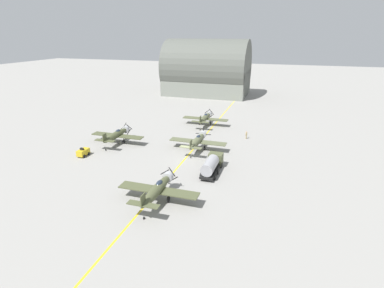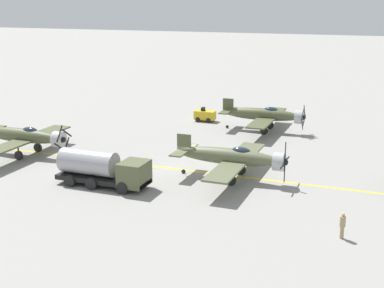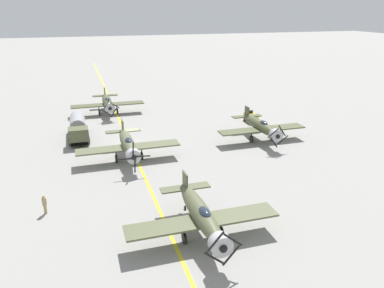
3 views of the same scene
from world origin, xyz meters
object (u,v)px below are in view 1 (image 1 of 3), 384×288
(tow_tractor, at_px, (83,152))
(ground_crew_walking, at_px, (246,135))
(hangar, at_px, (207,72))
(airplane_mid_left, at_px, (116,135))
(airplane_near_center, at_px, (157,189))
(airplane_mid_center, at_px, (197,141))
(fuel_tanker, at_px, (212,164))
(airplane_far_center, at_px, (205,118))

(tow_tractor, distance_m, ground_crew_walking, 35.70)
(hangar, bearing_deg, airplane_mid_left, -93.88)
(airplane_near_center, xyz_separation_m, airplane_mid_center, (-0.40, 21.46, 0.00))
(tow_tractor, xyz_separation_m, hangar, (6.80, 70.05, 7.87))
(airplane_near_center, relative_size, tow_tractor, 4.62)
(ground_crew_walking, bearing_deg, airplane_near_center, -104.85)
(airplane_mid_center, xyz_separation_m, ground_crew_walking, (8.79, 10.16, -1.04))
(fuel_tanker, bearing_deg, airplane_near_center, -113.16)
(airplane_mid_center, bearing_deg, ground_crew_walking, 58.53)
(airplane_mid_center, height_order, airplane_mid_left, airplane_mid_center)
(airplane_far_center, xyz_separation_m, fuel_tanker, (8.63, -27.28, -0.50))
(airplane_mid_center, height_order, fuel_tanker, airplane_mid_center)
(airplane_near_center, distance_m, fuel_tanker, 12.91)
(airplane_mid_left, bearing_deg, tow_tractor, -123.51)
(airplane_mid_center, bearing_deg, airplane_far_center, 109.48)
(fuel_tanker, bearing_deg, airplane_mid_left, 161.19)
(airplane_near_center, relative_size, airplane_far_center, 1.00)
(airplane_mid_center, bearing_deg, airplane_near_center, -79.54)
(airplane_mid_center, distance_m, airplane_mid_left, 18.15)
(tow_tractor, height_order, hangar, hangar)
(airplane_far_center, xyz_separation_m, tow_tractor, (-17.54, -27.65, -1.22))
(airplane_mid_center, bearing_deg, hangar, 112.40)
(tow_tractor, bearing_deg, airplane_mid_left, 72.69)
(airplane_mid_left, height_order, fuel_tanker, airplane_mid_left)
(airplane_mid_left, distance_m, hangar, 62.16)
(airplane_mid_left, bearing_deg, hangar, 69.93)
(airplane_near_center, height_order, tow_tractor, airplane_near_center)
(airplane_mid_center, relative_size, airplane_mid_left, 1.00)
(airplane_near_center, xyz_separation_m, airplane_mid_left, (-18.48, 19.88, 0.00))
(fuel_tanker, height_order, ground_crew_walking, fuel_tanker)
(airplane_far_center, height_order, airplane_mid_left, same)
(fuel_tanker, xyz_separation_m, ground_crew_walking, (3.31, 19.76, -0.54))
(airplane_mid_left, xyz_separation_m, hangar, (4.18, 61.66, 6.65))
(hangar, bearing_deg, airplane_far_center, -75.78)
(airplane_near_center, height_order, airplane_mid_left, same)
(airplane_far_center, distance_m, hangar, 44.24)
(airplane_far_center, bearing_deg, airplane_near_center, -85.23)
(airplane_mid_left, bearing_deg, ground_crew_walking, 7.41)
(ground_crew_walking, bearing_deg, airplane_mid_center, -130.85)
(fuel_tanker, xyz_separation_m, tow_tractor, (-26.17, -0.37, -0.72))
(airplane_far_center, xyz_separation_m, airplane_mid_left, (-14.93, -19.26, 0.00))
(airplane_far_center, distance_m, fuel_tanker, 28.62)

